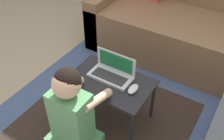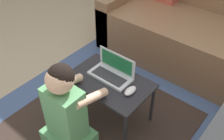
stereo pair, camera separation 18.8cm
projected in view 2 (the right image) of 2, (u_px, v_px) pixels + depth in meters
The scene contains 7 objects.
ground_plane at pixel (103, 117), 2.12m from camera, with size 16.00×16.00×0.00m, color gray.
area_rug at pixel (93, 131), 2.01m from camera, with size 1.71×1.98×0.01m.
couch at pixel (200, 35), 2.53m from camera, with size 1.88×0.87×0.81m.
laptop_desk at pixel (109, 85), 1.91m from camera, with size 0.60×0.39×0.38m.
laptop at pixel (112, 73), 1.90m from camera, with size 0.32×0.16×0.17m.
computer_mouse at pixel (130, 91), 1.78m from camera, with size 0.06×0.11×0.03m.
person_seated at pixel (66, 114), 1.70m from camera, with size 0.33×0.40×0.73m.
Camera 2 is at (0.94, -1.03, 1.64)m, focal length 42.00 mm.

